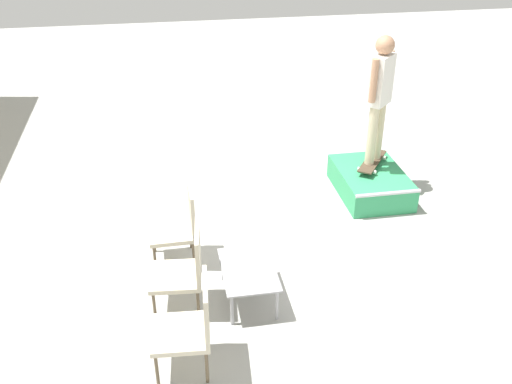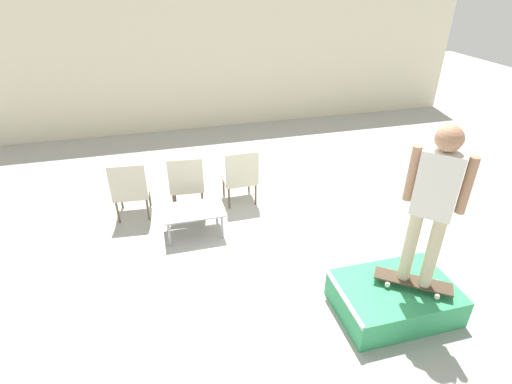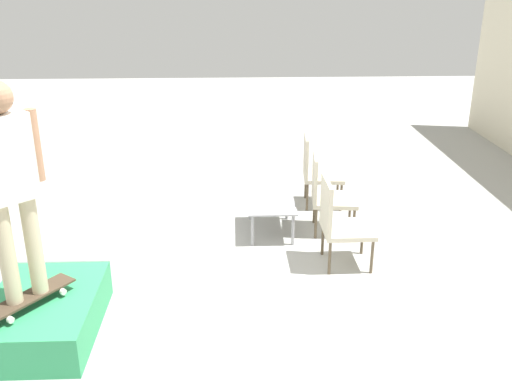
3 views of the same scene
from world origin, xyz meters
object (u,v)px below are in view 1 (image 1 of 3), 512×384
(patio_chair_left, at_px, (191,323))
(skate_ramp_box, at_px, (370,182))
(person_skater, at_px, (380,90))
(patio_chair_center, at_px, (185,267))
(coffee_table, at_px, (248,272))
(patio_chair_right, at_px, (180,223))
(skateboard_on_ramp, at_px, (372,161))

(patio_chair_left, bearing_deg, skate_ramp_box, 140.28)
(person_skater, xyz_separation_m, patio_chair_center, (-2.13, 2.79, -0.98))
(skate_ramp_box, height_order, patio_chair_left, patio_chair_left)
(person_skater, relative_size, coffee_table, 2.11)
(patio_chair_left, xyz_separation_m, patio_chair_center, (0.84, 0.00, 0.00))
(skate_ramp_box, xyz_separation_m, patio_chair_center, (-1.98, 2.73, 0.33))
(skate_ramp_box, bearing_deg, patio_chair_right, 112.49)
(skate_ramp_box, distance_m, coffee_table, 2.87)
(coffee_table, bearing_deg, patio_chair_left, 142.30)
(skateboard_on_ramp, xyz_separation_m, coffee_table, (-2.12, 2.13, -0.08))
(skateboard_on_ramp, relative_size, patio_chair_left, 0.81)
(skateboard_on_ramp, relative_size, person_skater, 0.44)
(skateboard_on_ramp, distance_m, patio_chair_center, 3.51)
(patio_chair_left, relative_size, patio_chair_right, 1.00)
(coffee_table, distance_m, patio_chair_center, 0.67)
(patio_chair_center, height_order, patio_chair_right, same)
(skate_ramp_box, distance_m, patio_chair_center, 3.39)
(skate_ramp_box, height_order, person_skater, person_skater)
(coffee_table, bearing_deg, person_skater, -45.14)
(patio_chair_right, bearing_deg, patio_chair_left, -0.71)
(skateboard_on_ramp, height_order, patio_chair_left, patio_chair_left)
(skate_ramp_box, distance_m, patio_chair_left, 3.94)
(coffee_table, bearing_deg, skateboard_on_ramp, -45.14)
(skateboard_on_ramp, xyz_separation_m, patio_chair_left, (-2.97, 2.79, 0.07))
(skate_ramp_box, bearing_deg, coffee_table, 133.52)
(patio_chair_left, height_order, patio_chair_right, same)
(person_skater, bearing_deg, patio_chair_left, -177.99)
(skate_ramp_box, relative_size, skateboard_on_ramp, 1.68)
(skateboard_on_ramp, distance_m, patio_chair_right, 3.07)
(patio_chair_left, bearing_deg, patio_chair_right, -175.63)
(coffee_table, bearing_deg, patio_chair_center, 90.84)
(patio_chair_left, distance_m, patio_chair_center, 0.84)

